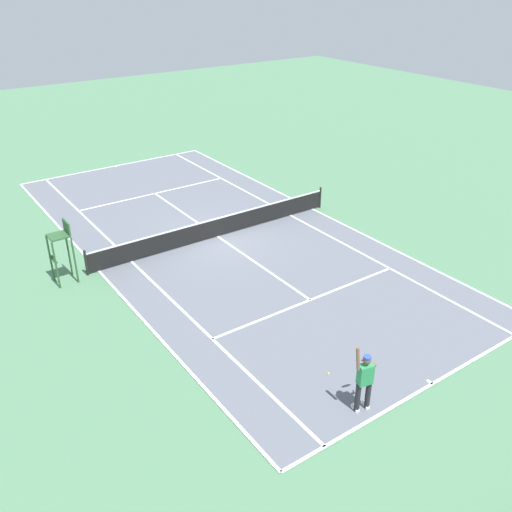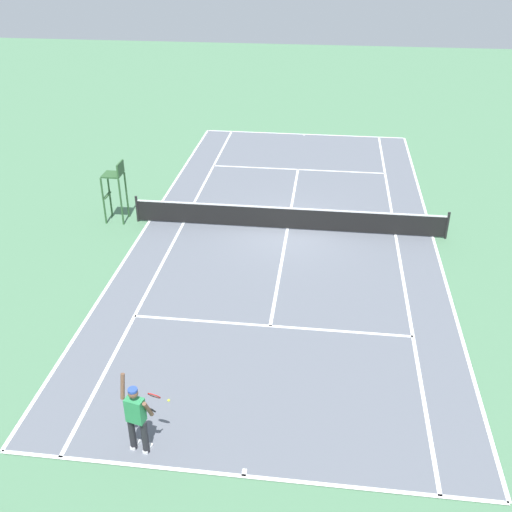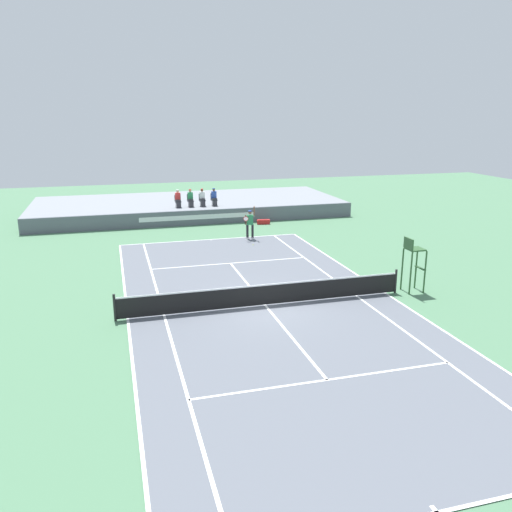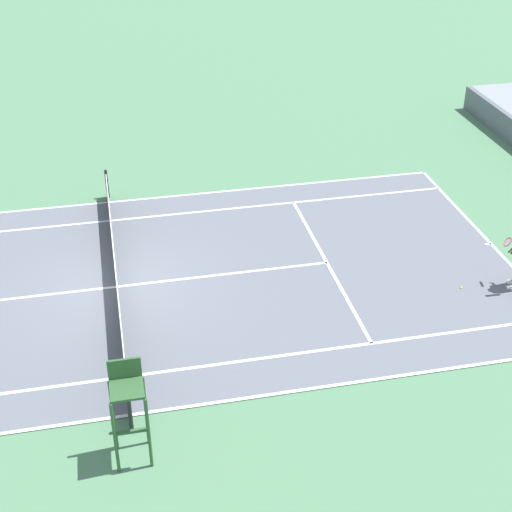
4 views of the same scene
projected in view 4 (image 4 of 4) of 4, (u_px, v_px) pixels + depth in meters
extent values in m
plane|color=#4C7A56|center=(118.00, 287.00, 22.15)|extent=(80.00, 80.00, 0.00)
cube|color=slate|center=(118.00, 287.00, 22.14)|extent=(10.98, 23.78, 0.02)
cube|color=white|center=(491.00, 244.00, 24.25)|extent=(10.98, 0.10, 0.01)
cube|color=white|center=(109.00, 202.00, 26.71)|extent=(0.10, 23.78, 0.01)
cube|color=white|center=(130.00, 415.00, 17.56)|extent=(0.10, 23.78, 0.01)
cube|color=white|center=(111.00, 221.00, 25.56)|extent=(0.10, 23.78, 0.01)
cube|color=white|center=(127.00, 377.00, 18.71)|extent=(0.10, 23.78, 0.01)
cube|color=white|center=(327.00, 263.00, 23.27)|extent=(8.22, 0.10, 0.01)
cube|color=white|center=(117.00, 287.00, 22.13)|extent=(0.10, 12.80, 0.01)
cube|color=white|center=(488.00, 244.00, 24.23)|extent=(0.10, 0.20, 0.01)
cylinder|color=black|center=(107.00, 184.00, 26.82)|extent=(0.10, 0.10, 1.07)
cylinder|color=black|center=(130.00, 412.00, 16.91)|extent=(0.10, 0.10, 1.07)
cube|color=black|center=(116.00, 274.00, 21.90)|extent=(11.78, 0.02, 0.84)
cube|color=white|center=(115.00, 261.00, 21.68)|extent=(11.78, 0.03, 0.06)
cube|color=white|center=(512.00, 282.00, 22.28)|extent=(0.18, 0.30, 0.10)
cylinder|color=black|center=(512.00, 249.00, 21.85)|extent=(0.08, 0.19, 0.25)
torus|color=red|center=(508.00, 242.00, 21.68)|extent=(0.34, 0.26, 0.26)
cylinder|color=silver|center=(508.00, 242.00, 21.68)|extent=(0.30, 0.22, 0.22)
sphere|color=#D1E533|center=(461.00, 288.00, 22.06)|extent=(0.07, 0.07, 0.07)
cylinder|color=#2D562D|center=(149.00, 434.00, 15.76)|extent=(0.07, 0.07, 1.90)
cylinder|color=#2D562D|center=(115.00, 439.00, 15.64)|extent=(0.07, 0.07, 1.90)
cylinder|color=#2D562D|center=(146.00, 411.00, 16.35)|extent=(0.07, 0.07, 1.90)
cylinder|color=#2D562D|center=(113.00, 415.00, 16.22)|extent=(0.07, 0.07, 1.90)
cube|color=#2D562D|center=(127.00, 389.00, 15.48)|extent=(0.70, 0.70, 0.06)
cube|color=#2D562D|center=(124.00, 368.00, 15.63)|extent=(0.06, 0.70, 0.48)
cube|color=#2D562D|center=(131.00, 432.00, 15.68)|extent=(0.10, 0.70, 0.04)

